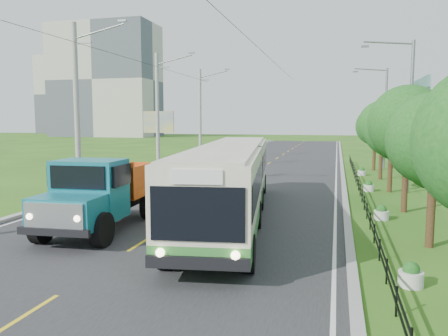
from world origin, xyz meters
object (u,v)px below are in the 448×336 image
at_px(tree_fifth, 383,127).
at_px(bus, 231,176).
at_px(streetlight_far, 384,114).
at_px(billboard_left, 159,126).
at_px(dump_truck, 102,189).
at_px(streetlight_mid, 408,111).
at_px(tree_second, 435,145).
at_px(planter_near, 381,213).
at_px(tree_third, 408,128).
at_px(planter_front, 411,276).
at_px(pole_near, 77,108).
at_px(pole_mid, 158,112).
at_px(tree_back, 376,128).
at_px(planter_mid, 369,187).
at_px(tree_fourth, 392,133).
at_px(planter_far, 362,172).
at_px(billboard_right, 420,106).
at_px(pole_far, 200,114).

bearing_deg(tree_fifth, bus, -116.20).
bearing_deg(streetlight_far, bus, -109.85).
relative_size(billboard_left, dump_truck, 0.74).
bearing_deg(streetlight_mid, tree_second, -93.79).
distance_m(planter_near, bus, 6.81).
xyz_separation_m(tree_third, planter_front, (-1.26, -10.14, -3.70)).
bearing_deg(streetlight_mid, pole_near, -165.19).
height_order(pole_near, pole_mid, same).
bearing_deg(billboard_left, pole_near, -85.28).
xyz_separation_m(tree_back, dump_truck, (-12.26, -24.66, -2.03)).
xyz_separation_m(tree_third, planter_mid, (-1.26, 5.86, -3.70)).
distance_m(tree_fifth, planter_front, 22.46).
xyz_separation_m(pole_mid, planter_front, (16.86, -23.00, -4.81)).
bearing_deg(tree_fourth, streetlight_mid, -10.15).
distance_m(streetlight_far, billboard_left, 20.56).
distance_m(planter_mid, dump_truck, 16.72).
xyz_separation_m(planter_far, billboard_left, (-18.10, 2.00, 3.58)).
bearing_deg(billboard_right, streetlight_far, 101.71).
distance_m(pole_far, dump_truck, 32.24).
bearing_deg(tree_second, dump_truck, -176.93).
height_order(tree_fifth, billboard_right, billboard_right).
xyz_separation_m(tree_back, streetlight_mid, (0.79, -12.14, 1.25)).
xyz_separation_m(pole_far, tree_fifth, (18.12, -12.86, -1.24)).
distance_m(tree_fifth, tree_back, 6.00).
relative_size(streetlight_mid, bus, 0.54).
height_order(pole_near, tree_fifth, pole_near).
bearing_deg(tree_third, bus, -154.72).
distance_m(pole_mid, billboard_left, 3.47).
relative_size(pole_near, tree_second, 1.89).
height_order(tree_fifth, streetlight_mid, streetlight_mid).
height_order(streetlight_mid, planter_far, streetlight_mid).
height_order(pole_near, dump_truck, pole_near).
bearing_deg(tree_back, billboard_left, -173.69).
distance_m(pole_far, tree_third, 30.78).
bearing_deg(planter_mid, tree_second, -83.95).
relative_size(streetlight_far, planter_front, 13.54).
bearing_deg(streetlight_far, billboard_left, -168.77).
distance_m(tree_third, dump_truck, 14.15).
height_order(streetlight_mid, planter_front, streetlight_mid).
relative_size(pole_mid, planter_far, 14.93).
relative_size(tree_fifth, tree_back, 1.05).
height_order(pole_near, billboard_right, pole_near).
bearing_deg(pole_mid, tree_back, 15.84).
relative_size(tree_fifth, dump_truck, 0.83).
bearing_deg(pole_near, streetlight_mid, 14.81).
bearing_deg(tree_fourth, planter_mid, -173.61).
bearing_deg(planter_far, streetlight_far, 71.20).
height_order(planter_near, billboard_right, billboard_right).
relative_size(tree_second, tree_fourth, 0.98).
bearing_deg(pole_mid, tree_second, -46.15).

